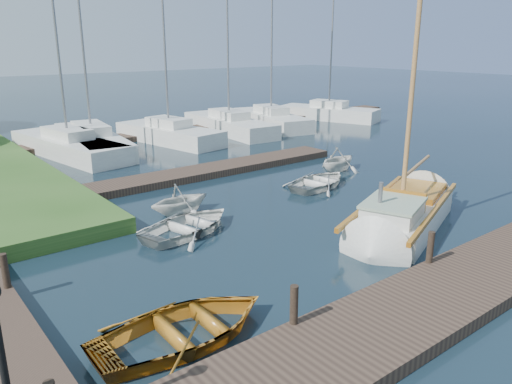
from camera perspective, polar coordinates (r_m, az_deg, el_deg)
ground at (r=15.30m, az=0.00°, el=-4.30°), size 160.00×160.00×0.00m
near_dock at (r=11.57m, az=19.09°, el=-11.83°), size 18.00×2.20×0.30m
far_dock at (r=21.45m, az=-6.54°, el=2.23°), size 14.00×1.60×0.30m
pontoon at (r=33.53m, az=-3.47°, el=7.59°), size 30.00×1.60×0.30m
mooring_post_1 at (r=9.79m, az=4.37°, el=-12.71°), size 0.16×0.16×0.80m
mooring_post_2 at (r=12.98m, az=19.31°, el=-5.97°), size 0.16×0.16×0.80m
mooring_post_4 at (r=12.35m, az=-26.76°, el=-8.05°), size 0.16×0.16×0.80m
lamp_post at (r=7.27m, az=-27.24°, el=-15.39°), size 0.24×0.24×2.44m
sailboat at (r=16.13m, az=16.53°, el=-2.60°), size 7.37×4.42×9.83m
dinghy at (r=9.91m, az=-8.19°, el=-14.63°), size 3.66×2.63×0.75m
tender_a at (r=15.10m, az=-7.66°, el=-3.40°), size 3.73×3.06×0.67m
tender_b at (r=16.74m, az=-8.69°, el=-0.58°), size 2.24×1.96×1.13m
tender_c at (r=19.84m, az=7.31°, el=1.51°), size 3.48×2.80×0.64m
tender_d at (r=22.45m, az=9.41°, el=3.94°), size 2.53×2.27×1.19m
marina_boat_0 at (r=26.80m, az=-20.65°, el=5.09°), size 3.48×8.57×9.71m
marina_boat_1 at (r=27.82m, az=-18.25°, el=5.74°), size 3.31×9.02×11.26m
marina_boat_2 at (r=28.90m, az=-9.91°, el=6.77°), size 3.50×7.46×12.49m
marina_boat_3 at (r=31.74m, az=-3.10°, el=7.84°), size 2.82×8.33×10.73m
marina_boat_4 at (r=33.82m, az=1.73°, el=8.42°), size 3.71×7.79×10.65m
marina_boat_6 at (r=37.41m, az=8.32°, el=9.05°), size 4.65×7.45×9.51m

